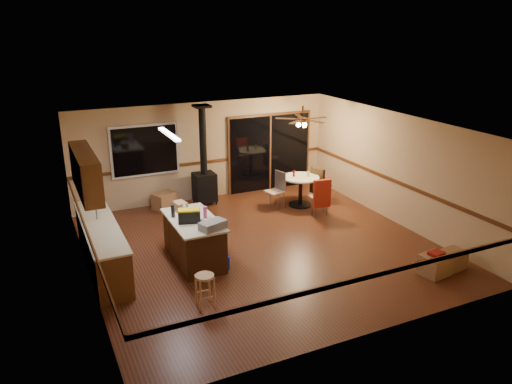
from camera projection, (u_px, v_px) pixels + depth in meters
floor at (262, 247)px, 10.64m from camera, size 7.00×7.00×0.00m
ceiling at (262, 127)px, 9.79m from camera, size 7.00×7.00×0.00m
wall_back at (205, 151)px, 13.21m from camera, size 7.00×0.00×7.00m
wall_front at (367, 260)px, 7.22m from camera, size 7.00×0.00×7.00m
wall_left at (84, 216)px, 8.81m from camera, size 0.00×7.00×7.00m
wall_right at (397, 169)px, 11.62m from camera, size 0.00×7.00×7.00m
chair_rail at (262, 203)px, 10.31m from camera, size 7.00×7.00×0.08m
window at (145, 150)px, 12.46m from camera, size 1.72×0.10×1.32m
sliding_door at (270, 153)px, 14.01m from camera, size 2.52×0.10×2.10m
lower_cabinets at (102, 247)px, 9.65m from camera, size 0.60×3.00×0.86m
countertop at (100, 225)px, 9.50m from camera, size 0.64×3.04×0.04m
upper_cabinets at (85, 172)px, 9.29m from camera, size 0.35×2.00×0.80m
kitchen_island at (194, 240)px, 9.89m from camera, size 0.88×1.68×0.90m
wood_stove at (204, 177)px, 12.93m from camera, size 0.55×0.50×2.52m
ceiling_fan at (303, 121)px, 12.32m from camera, size 0.24×0.24×0.55m
fluorescent_strip at (169, 134)px, 9.34m from camera, size 0.10×1.20×0.04m
toolbox_grey at (213, 225)px, 9.26m from camera, size 0.56×0.43×0.16m
toolbox_black at (189, 216)px, 9.57m from camera, size 0.47×0.33×0.23m
toolbox_yellow_lid at (189, 210)px, 9.53m from camera, size 0.45×0.32×0.03m
box_on_island at (180, 206)px, 10.14m from camera, size 0.26×0.32×0.19m
bottle_dark at (173, 211)px, 9.81m from camera, size 0.08×0.08×0.26m
bottle_pink at (205, 212)px, 9.77m from camera, size 0.09×0.09×0.24m
bottle_white at (185, 209)px, 9.99m from camera, size 0.08×0.08×0.18m
bar_stool at (205, 291)px, 8.36m from camera, size 0.42×0.42×0.58m
blue_bucket at (223, 262)px, 9.70m from camera, size 0.34×0.34×0.25m
dining_table at (301, 186)px, 12.86m from camera, size 0.95×0.95×0.78m
glass_red at (294, 174)px, 12.78m from camera, size 0.08×0.08×0.16m
glass_cream at (308, 174)px, 12.79m from camera, size 0.07×0.07×0.14m
chair_left at (278, 186)px, 12.71m from camera, size 0.49×0.49×0.51m
chair_near at (322, 193)px, 12.12m from camera, size 0.47×0.51×0.70m
chair_right at (318, 181)px, 13.06m from camera, size 0.55×0.52×0.70m
box_under_window at (165, 201)px, 12.72m from camera, size 0.66×0.61×0.43m
box_corner_a at (435, 265)px, 9.44m from camera, size 0.58×0.51×0.40m
box_corner_b at (453, 259)px, 9.71m from camera, size 0.49×0.44×0.36m
box_small_red at (436, 253)px, 9.36m from camera, size 0.30×0.26×0.07m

